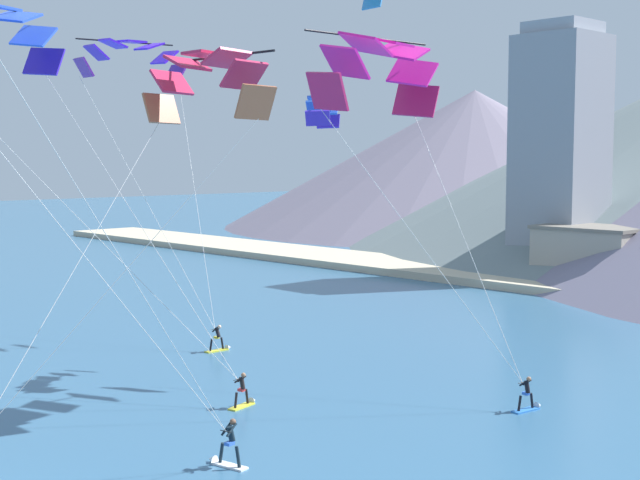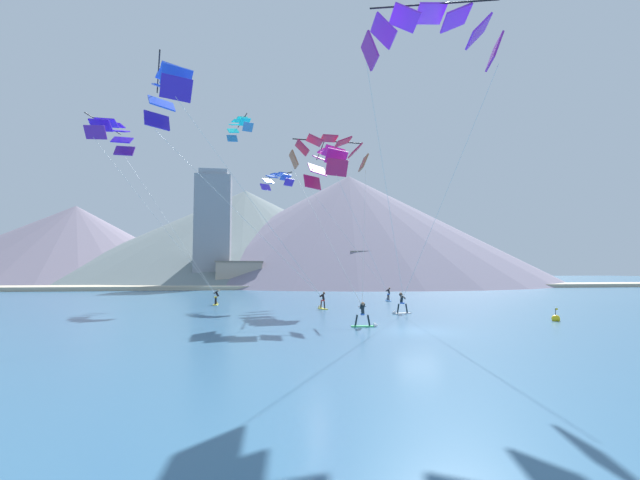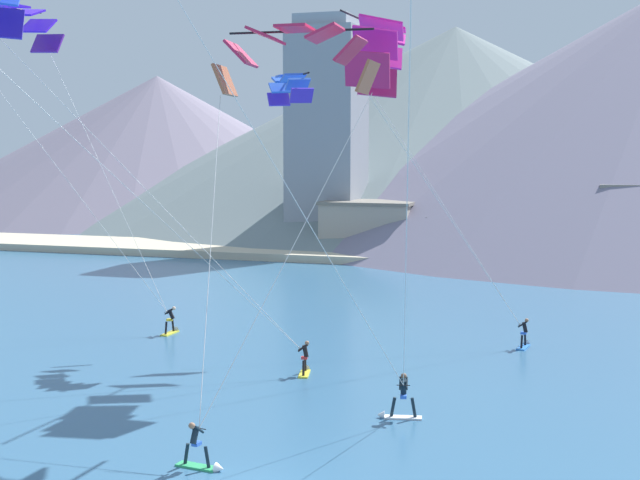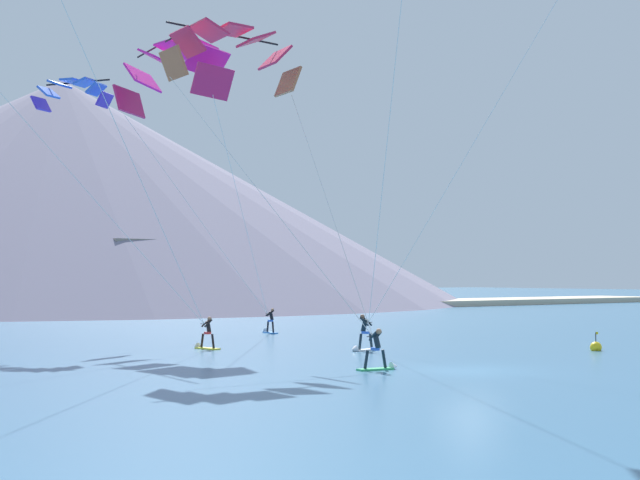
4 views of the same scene
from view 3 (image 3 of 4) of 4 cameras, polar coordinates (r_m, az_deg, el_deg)
The scene contains 15 objects.
kitesurfer_near_lead at distance 51.12m, azimuth -9.45°, elevation -5.38°, with size 0.64×1.75×1.66m.
kitesurfer_near_trail at distance 35.12m, azimuth 5.03°, elevation -10.40°, with size 1.78×0.73×1.82m.
kitesurfer_mid_center at distance 30.04m, azimuth -7.56°, elevation -13.47°, with size 1.78×0.67×1.67m.
kitesurfer_far_left at distance 41.65m, azimuth -0.96°, elevation -7.92°, with size 0.78×1.79×1.67m.
kitesurfer_far_right at distance 48.24m, azimuth 12.97°, elevation -6.17°, with size 0.63×1.78×1.65m.
parafoil_kite_near_lead at distance 57.61m, azimuth -19.25°, elevation 13.08°, with size 12.52×7.51×17.71m.
parafoil_kite_mid_center at distance 38.50m, azimuth -1.63°, elevation 11.92°, with size 7.10×11.42×14.29m.
parafoil_kite_far_right at distance 47.07m, azimuth 3.81°, elevation 12.10°, with size 9.48×9.00×15.76m.
parafoil_kite_distant_low_drift at distance 49.83m, azimuth -1.97°, elevation 9.87°, with size 3.78×4.33×1.68m.
shoreline_strip at distance 82.19m, azimuth 10.94°, elevation -1.23°, with size 180.00×10.00×0.70m, color beige.
shore_building_quay_west at distance 85.18m, azimuth 8.90°, elevation 0.21°, with size 5.23×6.31×4.09m.
shore_building_old_town at distance 87.44m, azimuth 3.22°, elevation 0.80°, with size 9.05×6.46×5.26m.
highrise_tower at distance 91.79m, azimuth 0.45°, elevation 6.67°, with size 7.00×7.00×23.70m.
mountain_peak_west_ridge at distance 150.02m, azimuth -10.32°, elevation 6.07°, with size 81.51×81.51×22.19m.
mountain_peak_east_shoulder at distance 135.22m, azimuth 8.59°, elevation 7.42°, with size 112.01×112.01×28.25m.
Camera 3 is at (9.70, -23.35, 10.41)m, focal length 50.00 mm.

